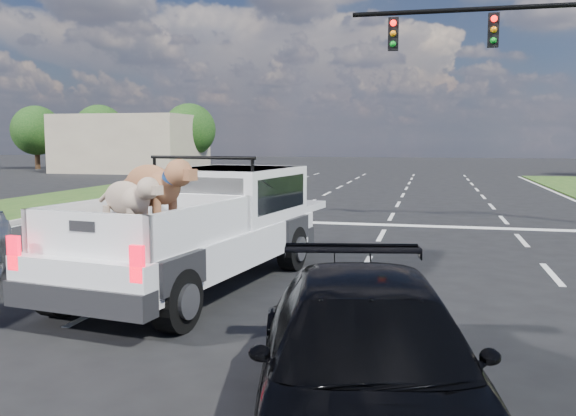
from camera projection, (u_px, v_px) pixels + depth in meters
The scene contains 8 objects.
ground at pixel (214, 316), 8.76m from camera, with size 160.00×160.00×0.00m, color black.
road_markings at pixel (306, 241), 15.10m from camera, with size 17.75×60.00×0.01m.
building_left at pixel (132, 144), 47.90m from camera, with size 10.00×8.00×4.40m, color tan.
tree_far_a at pixel (36, 131), 51.99m from camera, with size 4.20×4.20×5.40m.
tree_far_b at pixel (100, 130), 50.62m from camera, with size 4.20×4.20×5.40m.
tree_far_c at pixel (189, 130), 48.80m from camera, with size 4.20×4.20×5.40m.
pickup_truck at pixel (200, 225), 10.41m from camera, with size 2.99×6.24×2.24m.
black_coupe at pixel (368, 364), 5.04m from camera, with size 1.88×4.62×1.34m, color black.
Camera 1 is at (3.00, -8.06, 2.52)m, focal length 38.00 mm.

